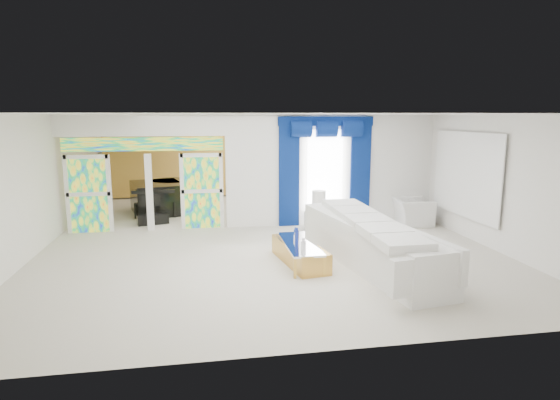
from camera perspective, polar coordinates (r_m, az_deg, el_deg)
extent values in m
plane|color=#B7AF9E|center=(11.79, -2.42, -4.28)|extent=(12.00, 12.00, 0.00)
cube|color=white|center=(12.91, 6.48, 3.72)|extent=(5.70, 0.18, 3.00)
cube|color=white|center=(12.40, -16.47, 8.78)|extent=(4.30, 0.18, 0.55)
cube|color=#994C3F|center=(12.80, -22.42, 0.69)|extent=(0.95, 0.04, 2.00)
cube|color=#994C3F|center=(12.47, -9.55, 1.10)|extent=(0.95, 0.04, 2.00)
cube|color=#994C3F|center=(12.42, -16.36, 6.59)|extent=(4.00, 0.05, 0.35)
cube|color=white|center=(12.75, 5.52, 3.43)|extent=(1.00, 0.02, 2.30)
cube|color=#031040|center=(12.51, 1.12, 3.11)|extent=(0.55, 0.10, 2.80)
cube|color=#031040|center=(13.03, 9.81, 3.26)|extent=(0.55, 0.10, 2.80)
cube|color=#031040|center=(12.63, 5.67, 9.60)|extent=(2.60, 0.12, 0.25)
cube|color=white|center=(12.20, 21.87, 2.90)|extent=(0.04, 2.70, 1.90)
cube|color=gold|center=(17.34, -4.94, 5.43)|extent=(9.70, 0.12, 2.90)
cube|color=silver|center=(9.55, 10.81, -5.29)|extent=(1.65, 4.60, 0.86)
cube|color=gold|center=(9.52, 2.44, -6.57)|extent=(0.89, 1.91, 0.41)
cube|color=white|center=(12.51, 6.08, -2.43)|extent=(1.32, 0.46, 0.44)
cylinder|color=silver|center=(12.34, 4.78, -0.19)|extent=(0.36, 0.36, 0.58)
imported|color=silver|center=(13.37, 15.87, -1.35)|extent=(1.06, 1.18, 0.71)
cube|color=black|center=(14.85, -14.81, 0.28)|extent=(1.83, 2.14, 0.93)
cube|color=black|center=(13.35, -15.33, -2.28)|extent=(0.89, 0.52, 0.28)
cube|color=tan|center=(13.96, -22.40, -0.96)|extent=(0.69, 0.65, 0.85)
sphere|color=gold|center=(14.75, -13.23, 8.82)|extent=(0.60, 0.60, 0.60)
cylinder|color=white|center=(9.09, 2.88, -5.53)|extent=(0.10, 0.10, 0.16)
cylinder|color=white|center=(9.67, 2.02, -4.70)|extent=(0.11, 0.11, 0.11)
cylinder|color=navy|center=(9.47, 2.08, -4.53)|extent=(0.08, 0.08, 0.27)
cylinder|color=navy|center=(9.93, 1.93, -4.14)|extent=(0.08, 0.08, 0.16)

